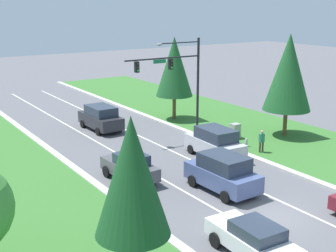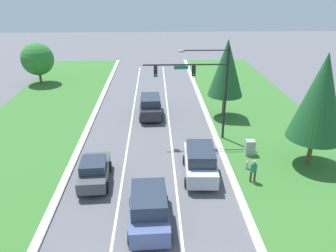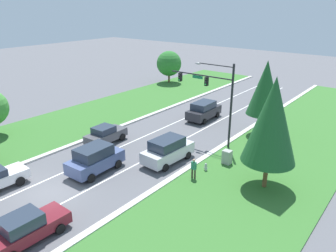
# 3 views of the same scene
# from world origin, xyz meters

# --- Properties ---
(traffic_signal_mast) EXTENTS (6.72, 0.41, 7.82)m
(traffic_signal_mast) POSITION_xyz_m (4.33, 14.62, 5.17)
(traffic_signal_mast) COLOR black
(traffic_signal_mast) RESTS_ON ground_plane
(graphite_sedan) EXTENTS (2.13, 4.25, 1.74)m
(graphite_sedan) POSITION_xyz_m (-3.57, 8.34, 0.88)
(graphite_sedan) COLOR #4C4C51
(graphite_sedan) RESTS_ON ground_plane
(charcoal_suv) EXTENTS (2.29, 4.83, 2.07)m
(charcoal_suv) POSITION_xyz_m (0.04, 20.01, 1.06)
(charcoal_suv) COLOR #28282D
(charcoal_suv) RESTS_ON ground_plane
(slate_blue_suv) EXTENTS (2.38, 4.67, 2.17)m
(slate_blue_suv) POSITION_xyz_m (0.10, 4.03, 1.10)
(slate_blue_suv) COLOR #475684
(slate_blue_suv) RESTS_ON ground_plane
(silver_suv) EXTENTS (2.39, 4.88, 2.11)m
(silver_suv) POSITION_xyz_m (3.52, 8.97, 1.07)
(silver_suv) COLOR silver
(silver_suv) RESTS_ON ground_plane
(utility_cabinet) EXTENTS (0.70, 0.60, 1.25)m
(utility_cabinet) POSITION_xyz_m (7.70, 11.61, 0.63)
(utility_cabinet) COLOR #9E9E99
(utility_cabinet) RESTS_ON ground_plane
(pedestrian) EXTENTS (0.40, 0.24, 1.69)m
(pedestrian) POSITION_xyz_m (6.90, 7.87, 0.94)
(pedestrian) COLOR #42382D
(pedestrian) RESTS_ON ground_plane
(fire_hydrant) EXTENTS (0.34, 0.20, 0.70)m
(fire_hydrant) POSITION_xyz_m (6.97, 9.50, 0.34)
(fire_hydrant) COLOR #B7B7BC
(fire_hydrant) RESTS_ON ground_plane
(conifer_near_right_tree) EXTENTS (3.34, 3.34, 7.59)m
(conifer_near_right_tree) POSITION_xyz_m (7.23, 19.53, 4.91)
(conifer_near_right_tree) COLOR brown
(conifer_near_right_tree) RESTS_ON ground_plane
(oak_near_left_tree) EXTENTS (4.09, 4.09, 5.29)m
(oak_near_left_tree) POSITION_xyz_m (-14.47, 31.99, 3.23)
(oak_near_left_tree) COLOR brown
(oak_near_left_tree) RESTS_ON ground_plane
(conifer_far_right_tree) EXTENTS (3.78, 3.78, 8.23)m
(conifer_far_right_tree) POSITION_xyz_m (11.64, 10.08, 5.19)
(conifer_far_right_tree) COLOR brown
(conifer_far_right_tree) RESTS_ON ground_plane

